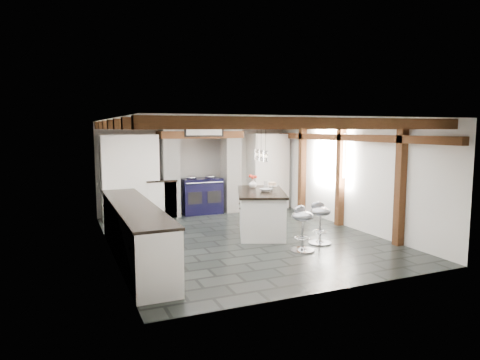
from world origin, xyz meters
name	(u,v)px	position (x,y,z in m)	size (l,w,h in m)	color
ground	(243,238)	(0.00, 0.00, 0.00)	(6.00, 6.00, 0.00)	black
room_shell	(192,178)	(-0.61, 1.42, 1.07)	(6.00, 6.03, 6.00)	white
range_cooker	(201,195)	(0.00, 2.68, 0.47)	(1.00, 0.63, 0.99)	black
kitchen_island	(261,211)	(0.50, 0.24, 0.45)	(1.52, 1.99, 1.17)	white
bar_stool_near	(320,218)	(1.15, -0.95, 0.49)	(0.44, 0.44, 0.79)	silver
bar_stool_far	(302,223)	(0.58, -1.24, 0.50)	(0.50, 0.50, 0.80)	silver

